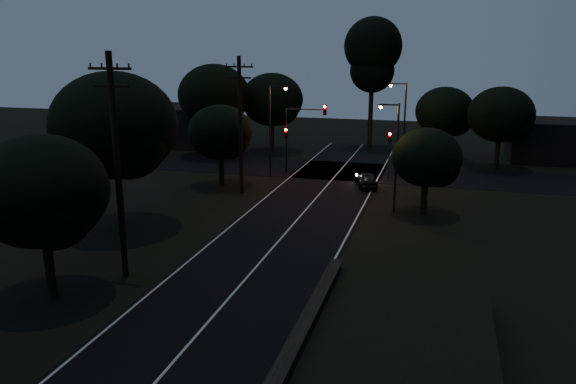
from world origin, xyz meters
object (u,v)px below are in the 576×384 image
Objects in this scene: utility_pole_far at (240,123)px; signal_mast at (305,126)px; streetlight_b at (402,120)px; car at (367,180)px; streetlight_c at (394,150)px; tall_pine at (373,54)px; signal_left at (286,142)px; utility_pole_mid at (117,164)px; streetlight_a at (272,124)px; signal_right at (389,147)px.

utility_pole_far is 1.68× the size of signal_mast.
car is (-2.11, -7.42, -4.03)m from streetlight_b.
car is (-2.63, 6.58, -3.74)m from streetlight_c.
car is at bearing 111.79° from streetlight_c.
tall_pine is 2.29× the size of signal_mast.
tall_pine reaches higher than car.
signal_left is (1.40, 7.99, -2.65)m from utility_pole_far.
streetlight_c is 2.10× the size of car.
utility_pole_mid is at bearing -128.26° from streetlight_c.
signal_mast is at bearing 68.89° from utility_pole_far.
tall_pine is 13.11m from streetlight_b.
streetlight_a is 1.07× the size of streetlight_c.
utility_pole_mid is at bearing -112.99° from signal_right.
utility_pole_mid is 1.76× the size of signal_mast.
signal_right is at bearing 37.00° from utility_pole_far.
streetlight_c is at bearing 95.15° from car.
tall_pine reaches higher than utility_pole_far.
utility_pole_far is 1.31× the size of streetlight_b.
utility_pole_mid is at bearing -90.00° from utility_pole_far.
streetlight_c is at bearing -48.81° from signal_mast.
utility_pole_far is at bearing -133.30° from streetlight_b.
utility_pole_mid is 31.15m from streetlight_b.
signal_left is at bearing 70.41° from streetlight_a.
signal_right is (10.60, 24.99, -2.90)m from utility_pole_mid.
streetlight_b is at bearing -68.62° from tall_pine.
streetlight_b is at bearing 46.70° from utility_pole_far.
signal_left is 9.20m from signal_right.
signal_left is 0.66× the size of signal_mast.
car is (8.51, -1.42, -4.03)m from streetlight_a.
signal_mast is (3.09, 7.99, -1.15)m from utility_pole_far.
streetlight_a is at bearing 144.31° from streetlight_c.
signal_right is at bearing 67.01° from utility_pole_mid.
car is (9.20, 21.58, -5.13)m from utility_pole_mid.
tall_pine is 1.91× the size of streetlight_c.
signal_left is 0.51× the size of streetlight_b.
streetlight_c is at bearing -35.69° from streetlight_a.
signal_left is at bearing 180.00° from signal_right.
signal_mast is at bearing 39.77° from streetlight_a.
tall_pine is at bearing 80.07° from utility_pole_mid.
utility_pole_far is 6.10m from streetlight_a.
streetlight_a is at bearing 88.27° from utility_pole_mid.
signal_left reaches higher than car.
signal_right is 10.26m from streetlight_a.
streetlight_b is at bearing 22.05° from signal_left.
tall_pine reaches higher than streetlight_a.
signal_right is 0.55× the size of streetlight_c.
utility_pole_mid is at bearing -99.93° from tall_pine.
utility_pole_mid is 25.22m from signal_mast.
streetlight_b is at bearing 80.00° from signal_right.
streetlight_c is (0.52, -14.00, -0.29)m from streetlight_b.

